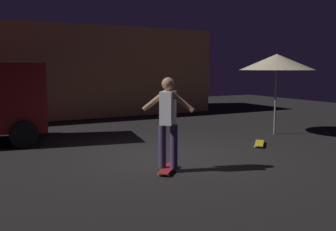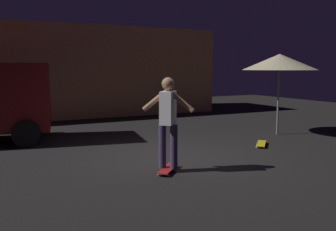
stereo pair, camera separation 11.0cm
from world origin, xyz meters
name	(u,v)px [view 2 (the right image)]	position (x,y,z in m)	size (l,w,h in m)	color
ground_plane	(173,157)	(0.00, 0.00, 0.00)	(28.00, 28.00, 0.00)	black
low_building	(46,72)	(-1.12, 8.72, 1.75)	(13.42, 3.75, 3.51)	tan
patio_umbrella	(280,62)	(3.99, 1.10, 2.07)	(2.10, 2.10, 2.30)	slate
skateboard_ridden	(168,169)	(-0.60, -0.95, 0.06)	(0.68, 0.70, 0.07)	#AD1E23
skateboard_spare	(261,144)	(2.51, 0.06, 0.06)	(0.69, 0.70, 0.07)	gold
skater	(168,116)	(-0.60, -0.95, 1.04)	(0.77, 0.74, 1.67)	#382D4C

